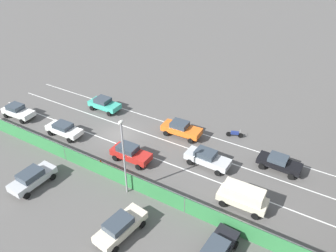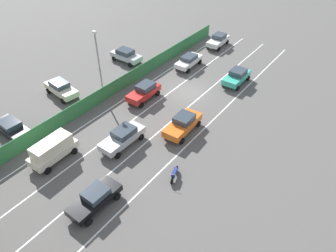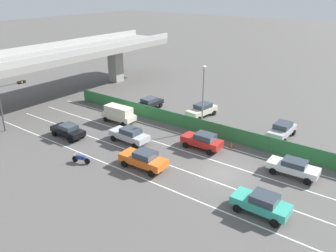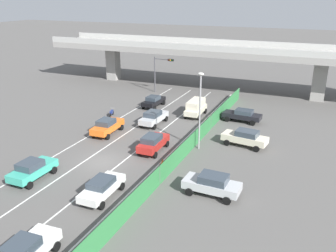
{
  "view_description": "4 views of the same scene",
  "coord_description": "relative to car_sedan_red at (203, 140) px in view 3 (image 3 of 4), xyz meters",
  "views": [
    {
      "loc": [
        24.31,
        21.15,
        21.64
      ],
      "look_at": [
        -1.38,
        5.85,
        2.31
      ],
      "focal_mm": 34.85,
      "sensor_mm": 36.0,
      "label": 1
    },
    {
      "loc": [
        -16.71,
        26.94,
        19.82
      ],
      "look_at": [
        -3.0,
        8.09,
        1.51
      ],
      "focal_mm": 34.11,
      "sensor_mm": 36.0,
      "label": 2
    },
    {
      "loc": [
        -24.78,
        -12.24,
        16.01
      ],
      "look_at": [
        1.89,
        7.51,
        2.17
      ],
      "focal_mm": 36.49,
      "sensor_mm": 36.0,
      "label": 3
    },
    {
      "loc": [
        17.77,
        -25.76,
        14.77
      ],
      "look_at": [
        2.72,
        8.97,
        0.95
      ],
      "focal_mm": 38.81,
      "sensor_mm": 36.0,
      "label": 4
    }
  ],
  "objects": [
    {
      "name": "car_sedan_red",
      "position": [
        0.0,
        0.0,
        0.0
      ],
      "size": [
        1.98,
        4.33,
        1.76
      ],
      "color": "red",
      "rests_on": "ground"
    },
    {
      "name": "green_fence",
      "position": [
        3.41,
        1.19,
        -0.11
      ],
      "size": [
        0.1,
        42.55,
        1.69
      ],
      "color": "#2D753D",
      "rests_on": "ground"
    },
    {
      "name": "street_lamp",
      "position": [
        3.93,
        2.47,
        3.72
      ],
      "size": [
        0.6,
        0.36,
        7.79
      ],
      "color": "gray",
      "rests_on": "ground"
    },
    {
      "name": "elevated_overpass",
      "position": [
        -3.25,
        26.41,
        5.07
      ],
      "size": [
        54.41,
        8.12,
        7.63
      ],
      "color": "gray",
      "rests_on": "ground"
    },
    {
      "name": "traffic_light",
      "position": [
        -8.66,
        21.0,
        3.02
      ],
      "size": [
        3.44,
        0.69,
        5.63
      ],
      "color": "#47474C",
      "rests_on": "ground"
    },
    {
      "name": "parked_sedan_dark",
      "position": [
        6.16,
        12.4,
        -0.1
      ],
      "size": [
        4.72,
        2.19,
        1.54
      ],
      "color": "black",
      "rests_on": "ground"
    },
    {
      "name": "parked_sedan_cream",
      "position": [
        8.08,
        4.98,
        -0.02
      ],
      "size": [
        4.76,
        2.44,
        1.71
      ],
      "color": "beige",
      "rests_on": "ground"
    },
    {
      "name": "car_sedan_silver",
      "position": [
        -3.38,
        7.2,
        -0.04
      ],
      "size": [
        2.07,
        4.7,
        1.68
      ],
      "color": "#B7BABC",
      "rests_on": "ground"
    },
    {
      "name": "lane_line_mid_right",
      "position": [
        -1.57,
        1.19,
        -0.96
      ],
      "size": [
        0.14,
        46.45,
        0.01
      ],
      "primitive_type": "cube",
      "color": "silver",
      "rests_on": "ground"
    },
    {
      "name": "lane_line_mid_left",
      "position": [
        -4.93,
        1.19,
        -0.96
      ],
      "size": [
        0.14,
        46.45,
        0.01
      ],
      "primitive_type": "cube",
      "color": "silver",
      "rests_on": "ground"
    },
    {
      "name": "ground_plane",
      "position": [
        -3.25,
        -4.03,
        -0.96
      ],
      "size": [
        300.0,
        300.0,
        0.0
      ],
      "primitive_type": "plane",
      "color": "#565451"
    },
    {
      "name": "traffic_cone",
      "position": [
        2.08,
        -2.33,
        -0.7
      ],
      "size": [
        0.47,
        0.47,
        0.56
      ],
      "color": "orange",
      "rests_on": "ground"
    },
    {
      "name": "motorcycle",
      "position": [
        -9.63,
        7.81,
        -0.5
      ],
      "size": [
        0.82,
        1.88,
        0.93
      ],
      "color": "black",
      "rests_on": "ground"
    },
    {
      "name": "car_sedan_black",
      "position": [
        -6.48,
        13.67,
        -0.1
      ],
      "size": [
        2.0,
        4.33,
        1.54
      ],
      "color": "black",
      "rests_on": "ground"
    },
    {
      "name": "parked_wagon_silver",
      "position": [
        7.8,
        -5.67,
        -0.02
      ],
      "size": [
        4.47,
        2.12,
        1.71
      ],
      "color": "#B2B5B7",
      "rests_on": "ground"
    },
    {
      "name": "lane_line_right_edge",
      "position": [
        1.79,
        1.19,
        -0.96
      ],
      "size": [
        0.14,
        46.45,
        0.01
      ],
      "primitive_type": "cube",
      "color": "silver",
      "rests_on": "ground"
    },
    {
      "name": "car_taxi_teal",
      "position": [
        -6.8,
        -9.24,
        -0.03
      ],
      "size": [
        2.07,
        4.29,
        1.7
      ],
      "color": "teal",
      "rests_on": "ground"
    },
    {
      "name": "car_sedan_white",
      "position": [
        0.18,
        -9.38,
        -0.09
      ],
      "size": [
        2.01,
        4.48,
        1.55
      ],
      "color": "white",
      "rests_on": "ground"
    },
    {
      "name": "car_van_cream",
      "position": [
        0.17,
        12.24,
        0.23
      ],
      "size": [
        2.05,
        4.36,
        2.09
      ],
      "color": "beige",
      "rests_on": "ground"
    },
    {
      "name": "car_taxi_orange",
      "position": [
        -6.76,
        2.31,
        -0.02
      ],
      "size": [
        2.17,
        4.7,
        1.74
      ],
      "color": "orange",
      "rests_on": "ground"
    },
    {
      "name": "lane_line_left_edge",
      "position": [
        -8.28,
        1.19,
        -0.96
      ],
      "size": [
        0.14,
        46.45,
        0.01
      ],
      "primitive_type": "cube",
      "color": "silver",
      "rests_on": "ground"
    }
  ]
}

